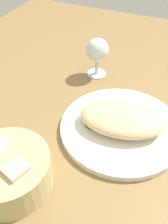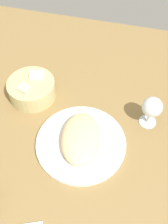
% 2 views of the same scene
% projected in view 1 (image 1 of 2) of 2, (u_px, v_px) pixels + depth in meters
% --- Properties ---
extents(ground_plane, '(1.40, 1.40, 0.02)m').
position_uv_depth(ground_plane, '(136.00, 145.00, 0.57)').
color(ground_plane, olive).
extents(plate, '(0.28, 0.28, 0.01)m').
position_uv_depth(plate, '(121.00, 128.00, 0.59)').
color(plate, white).
rests_on(plate, ground_plane).
extents(omelette, '(0.21, 0.15, 0.04)m').
position_uv_depth(omelette, '(122.00, 119.00, 0.57)').
color(omelette, beige).
rests_on(omelette, plate).
extents(lettuce_garnish, '(0.04, 0.04, 0.01)m').
position_uv_depth(lettuce_garnish, '(93.00, 123.00, 0.58)').
color(lettuce_garnish, '#498C2F').
rests_on(lettuce_garnish, plate).
extents(bread_basket, '(0.16, 0.16, 0.08)m').
position_uv_depth(bread_basket, '(7.00, 170.00, 0.47)').
color(bread_basket, tan).
rests_on(bread_basket, ground_plane).
extents(wine_glass_near, '(0.06, 0.06, 0.11)m').
position_uv_depth(wine_glass_near, '(97.00, 52.00, 0.71)').
color(wine_glass_near, silver).
rests_on(wine_glass_near, ground_plane).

